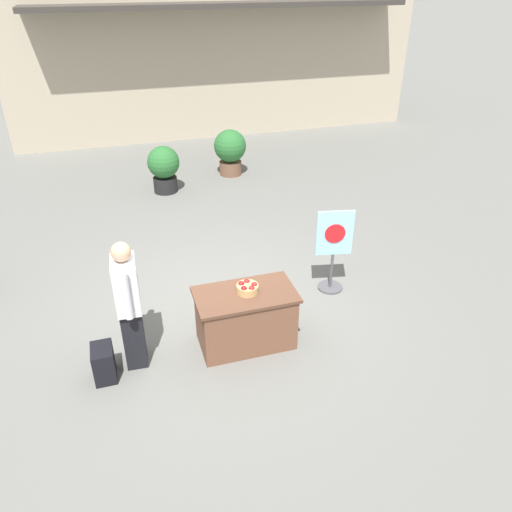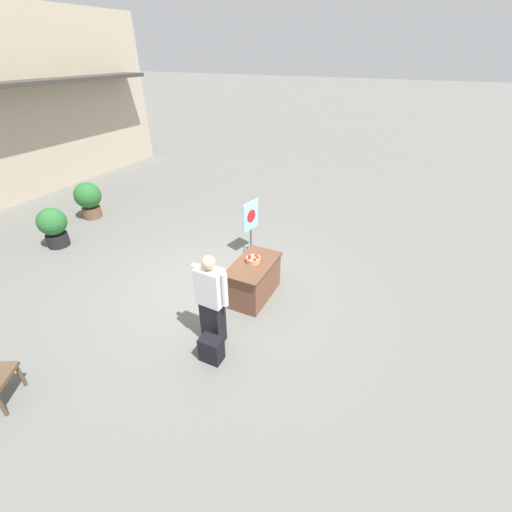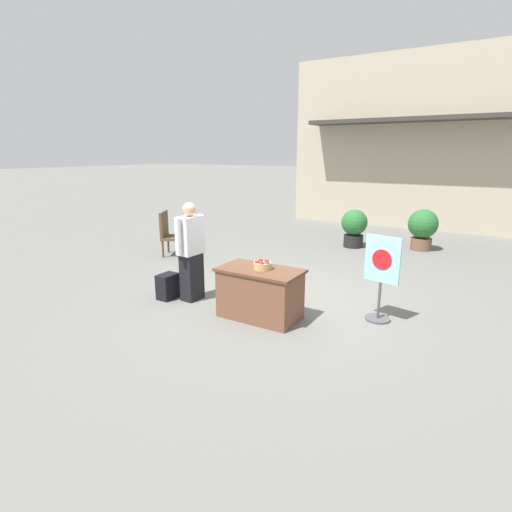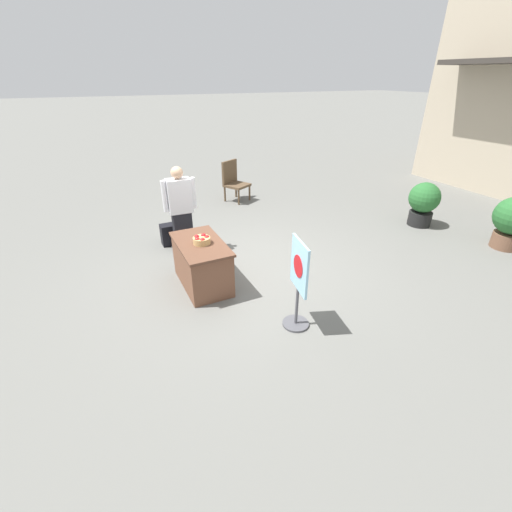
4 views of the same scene
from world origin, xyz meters
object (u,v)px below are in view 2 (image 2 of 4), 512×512
at_px(potted_plant_near_left, 53,226).
at_px(potted_plant_far_right, 88,198).
at_px(poster_board, 251,226).
at_px(person_visitor, 211,300).
at_px(backpack, 211,349).
at_px(apple_basket, 253,259).
at_px(display_table, 253,280).

relative_size(potted_plant_near_left, potted_plant_far_right, 0.95).
bearing_deg(poster_board, person_visitor, -64.23).
distance_m(backpack, poster_board, 3.40).
height_order(apple_basket, poster_board, poster_board).
distance_m(apple_basket, person_visitor, 1.38).
bearing_deg(display_table, potted_plant_far_right, 77.35).
bearing_deg(display_table, potted_plant_near_left, 92.96).
relative_size(person_visitor, backpack, 3.84).
xyz_separation_m(person_visitor, poster_board, (2.87, 0.75, -0.16)).
bearing_deg(person_visitor, display_table, 0.00).
xyz_separation_m(apple_basket, backpack, (-1.75, -0.14, -0.59)).
height_order(display_table, potted_plant_far_right, potted_plant_far_right).
xyz_separation_m(display_table, apple_basket, (0.03, 0.02, 0.43)).
xyz_separation_m(person_visitor, potted_plant_far_right, (2.63, 5.68, -0.24)).
distance_m(person_visitor, backpack, 0.74).
height_order(apple_basket, potted_plant_near_left, potted_plant_near_left).
bearing_deg(potted_plant_near_left, backpack, -105.35).
distance_m(display_table, person_visitor, 1.42).
bearing_deg(poster_board, display_table, -50.87).
height_order(backpack, potted_plant_far_right, potted_plant_far_right).
distance_m(person_visitor, potted_plant_near_left, 5.23).
distance_m(poster_board, potted_plant_far_right, 4.94).
bearing_deg(poster_board, apple_basket, -50.85).
xyz_separation_m(display_table, potted_plant_near_left, (-0.27, 5.17, 0.16)).
relative_size(display_table, apple_basket, 4.62).
height_order(apple_basket, potted_plant_far_right, potted_plant_far_right).
xyz_separation_m(apple_basket, poster_board, (1.49, 0.79, -0.15)).
distance_m(backpack, potted_plant_near_left, 5.50).
xyz_separation_m(person_visitor, potted_plant_near_left, (1.08, 5.11, -0.28)).
bearing_deg(potted_plant_far_right, person_visitor, -114.87).
height_order(apple_basket, backpack, apple_basket).
distance_m(potted_plant_near_left, potted_plant_far_right, 1.66).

